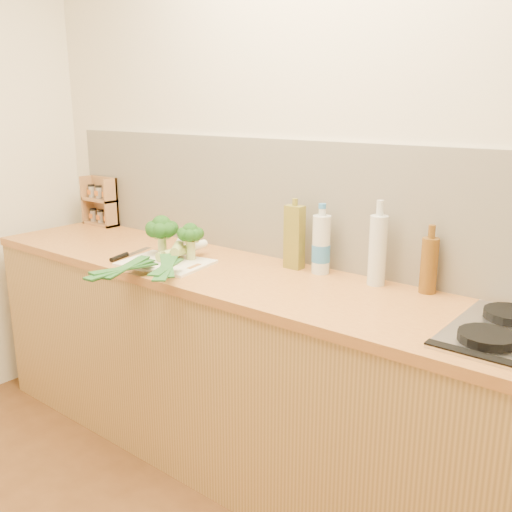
{
  "coord_description": "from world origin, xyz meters",
  "views": [
    {
      "loc": [
        1.31,
        -0.56,
        1.59
      ],
      "look_at": [
        -0.02,
        1.1,
        1.02
      ],
      "focal_mm": 40.0,
      "sensor_mm": 36.0,
      "label": 1
    }
  ],
  "objects": [
    {
      "name": "room_shell",
      "position": [
        0.0,
        1.49,
        1.17
      ],
      "size": [
        3.5,
        3.5,
        3.5
      ],
      "color": "beige",
      "rests_on": "ground"
    },
    {
      "name": "broccoli_right",
      "position": [
        -0.46,
        1.19,
        1.03
      ],
      "size": [
        0.12,
        0.12,
        0.17
      ],
      "color": "#AFBF6F",
      "rests_on": "chopping_board"
    },
    {
      "name": "chopping_board",
      "position": [
        -0.52,
        1.09,
        0.91
      ],
      "size": [
        0.41,
        0.33,
        0.01
      ],
      "primitive_type": "cube",
      "rotation": [
        0.0,
        0.0,
        0.16
      ],
      "color": "white",
      "rests_on": "counter"
    },
    {
      "name": "spice_rack",
      "position": [
        -1.45,
        1.44,
        1.02
      ],
      "size": [
        0.23,
        0.09,
        0.28
      ],
      "color": "#AF7C4B",
      "rests_on": "counter"
    },
    {
      "name": "oil_tin",
      "position": [
        -0.04,
        1.39,
        1.04
      ],
      "size": [
        0.08,
        0.05,
        0.3
      ],
      "color": "olive",
      "rests_on": "counter"
    },
    {
      "name": "amber_bottle",
      "position": [
        0.54,
        1.44,
        1.01
      ],
      "size": [
        0.06,
        0.06,
        0.26
      ],
      "color": "brown",
      "rests_on": "counter"
    },
    {
      "name": "glass_bottle",
      "position": [
        0.34,
        1.41,
        1.04
      ],
      "size": [
        0.07,
        0.07,
        0.34
      ],
      "color": "silver",
      "rests_on": "counter"
    },
    {
      "name": "water_bottle",
      "position": [
        0.08,
        1.4,
        1.02
      ],
      "size": [
        0.08,
        0.08,
        0.28
      ],
      "color": "silver",
      "rests_on": "counter"
    },
    {
      "name": "broccoli_left",
      "position": [
        -0.62,
        1.16,
        1.04
      ],
      "size": [
        0.15,
        0.15,
        0.19
      ],
      "color": "#AFBF6F",
      "rests_on": "chopping_board"
    },
    {
      "name": "counter",
      "position": [
        0.0,
        1.2,
        0.45
      ],
      "size": [
        3.2,
        0.62,
        0.9
      ],
      "color": "#B38B4A",
      "rests_on": "ground"
    },
    {
      "name": "chefs_knife",
      "position": [
        -0.76,
        1.05,
        0.91
      ],
      "size": [
        0.1,
        0.29,
        0.02
      ],
      "rotation": [
        0.0,
        0.0,
        0.25
      ],
      "color": "silver",
      "rests_on": "counter"
    },
    {
      "name": "leek_mid",
      "position": [
        -0.49,
        1.05,
        0.95
      ],
      "size": [
        0.12,
        0.7,
        0.04
      ],
      "rotation": [
        0.0,
        0.0,
        0.08
      ],
      "color": "white",
      "rests_on": "chopping_board"
    },
    {
      "name": "leek_front",
      "position": [
        -0.54,
        1.04,
        0.93
      ],
      "size": [
        0.14,
        0.64,
        0.04
      ],
      "rotation": [
        0.0,
        0.0,
        0.12
      ],
      "color": "white",
      "rests_on": "chopping_board"
    },
    {
      "name": "leek_back",
      "position": [
        -0.44,
        1.06,
        0.97
      ],
      "size": [
        0.44,
        0.54,
        0.04
      ],
      "rotation": [
        0.0,
        0.0,
        0.67
      ],
      "color": "white",
      "rests_on": "chopping_board"
    }
  ]
}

